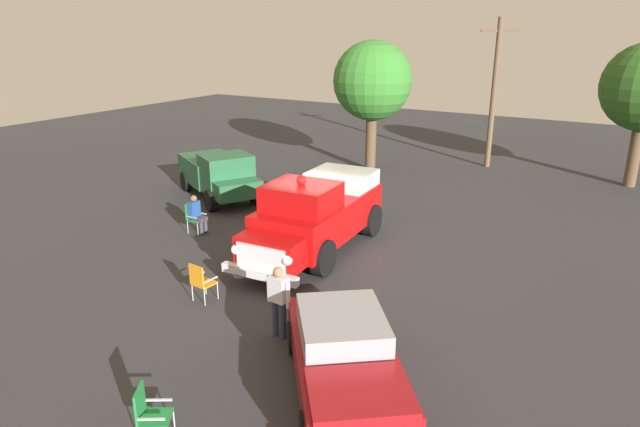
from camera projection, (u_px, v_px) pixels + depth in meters
ground_plane at (323, 251)px, 17.09m from camera, size 60.00×60.00×0.00m
vintage_fire_truck at (316, 213)px, 16.74m from camera, size 2.65×6.08×2.59m
classic_hot_rod at (345, 357)px, 10.28m from camera, size 4.14×4.58×1.46m
parked_pickup at (219, 173)px, 22.09m from camera, size 5.06×3.94×1.90m
lawn_chair_near_truck at (194, 215)px, 18.44m from camera, size 0.50×0.52×1.02m
lawn_chair_by_car at (200, 280)px, 13.77m from camera, size 0.56×0.54×1.02m
lawn_chair_spare at (148, 411)px, 9.09m from camera, size 0.68×0.68×1.02m
spectator_seated at (197, 213)px, 18.34m from camera, size 0.54×0.40×1.29m
spectator_standing at (279, 297)px, 12.08m from camera, size 0.65×0.31×1.68m
oak_tree_left at (373, 82)px, 25.30m from camera, size 3.59×3.59×5.96m
utility_pole at (494, 92)px, 26.16m from camera, size 1.58×0.86×6.92m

